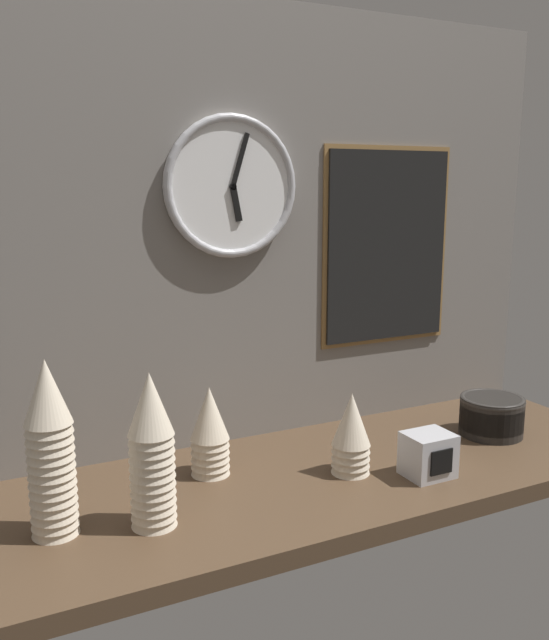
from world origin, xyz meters
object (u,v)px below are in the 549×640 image
Objects in this scene: cup_stack_center_left at (210,431)px; cup_stack_left at (152,450)px; cup_stack_far_left at (50,449)px; bowl_stack_far_right at (492,415)px; menu_board at (387,246)px; napkin_dispenser at (428,455)px; wall_clock at (232,187)px; cup_stack_center_right at (351,433)px.

cup_stack_left is at bearing -136.76° from cup_stack_center_left.
cup_stack_far_left is 1.11× the size of cup_stack_left.
bowl_stack_far_right is (73.25, -9.43, -4.78)cm from cup_stack_center_left.
menu_board reaches higher than cup_stack_far_left.
cup_stack_center_left is 48.25cm from napkin_dispenser.
cup_stack_far_left is 79.09cm from napkin_dispenser.
bowl_stack_far_right is 0.49× the size of wall_clock.
wall_clock is (12.31, 15.22, 52.51)cm from cup_stack_center_left.
bowl_stack_far_right is at bearing 22.58° from napkin_dispenser.
menu_board is at bearing 1.13° from wall_clock.
bowl_stack_far_right reaches higher than napkin_dispenser.
cup_stack_left is 0.91× the size of wall_clock.
wall_clock is (47.32, 27.00, 45.96)cm from cup_stack_far_left.
cup_stack_far_left is at bearing 172.34° from napkin_dispenser.
bowl_stack_far_right is 1.58× the size of napkin_dispenser.
cup_stack_center_right is 1.80× the size of napkin_dispenser.
cup_stack_center_right is at bearing -1.31° from cup_stack_far_left.
cup_stack_center_right is (28.19, -13.23, -0.82)cm from cup_stack_center_left.
cup_stack_center_left is at bearing 154.85° from cup_stack_center_right.
cup_stack_left is (-17.83, -16.77, 4.92)cm from cup_stack_center_left.
wall_clock reaches higher than cup_stack_left.
bowl_stack_far_right is at bearing -22.02° from wall_clock.
bowl_stack_far_right is 33.28cm from napkin_dispenser.
napkin_dispenser is at bearing -111.29° from menu_board.
cup_stack_center_right is 17.47cm from napkin_dispenser.
cup_stack_far_left is at bearing -163.21° from menu_board.
cup_stack_far_left is 3.23× the size of napkin_dispenser.
cup_stack_center_left is at bearing 43.24° from cup_stack_left.
menu_board reaches higher than cup_stack_center_right.
napkin_dispenser is (-30.73, -12.78, -0.40)cm from bowl_stack_far_right.
cup_stack_left reaches higher than bowl_stack_far_right.
bowl_stack_far_right is 87.20cm from wall_clock.
bowl_stack_far_right is at bearing -7.34° from cup_stack_center_left.
menu_board reaches higher than bowl_stack_far_right.
cup_stack_far_left is at bearing 163.82° from cup_stack_left.
cup_stack_far_left is 108.87cm from bowl_stack_far_right.
cup_stack_center_right is at bearing -134.93° from menu_board.
menu_board is at bearing 16.79° from cup_stack_far_left.
bowl_stack_far_right is at bearing 1.25° from cup_stack_far_left.
napkin_dispenser is at bearing -51.09° from wall_clock.
cup_stack_left is 0.57× the size of menu_board.
cup_stack_center_right is 55.94cm from menu_board.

